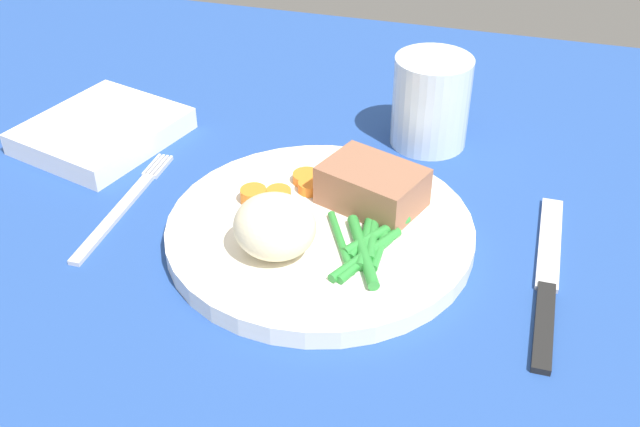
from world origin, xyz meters
TOP-DOWN VIEW (x-y plane):
  - dining_table at (0.00, 0.00)cm, footprint 120.00×90.00cm
  - dinner_plate at (-2.30, -2.39)cm, footprint 24.64×24.64cm
  - meat_portion at (1.02, 1.49)cm, footprint 9.38×7.98cm
  - mashed_potatoes at (-4.52, -6.82)cm, footprint 6.24×5.76cm
  - carrot_slices at (-6.35, 0.98)cm, footprint 6.16×6.35cm
  - green_beans at (1.95, -4.31)cm, footprint 6.82×9.68cm
  - fork at (-19.72, -2.64)cm, footprint 1.44×16.60cm
  - knife at (15.59, -2.67)cm, footprint 1.70×20.50cm
  - water_glass at (3.45, 15.55)cm, footprint 7.30×7.30cm
  - napkin at (-27.06, 7.08)cm, footprint 15.52×16.62cm

SIDE VIEW (x-z plane):
  - dining_table at x=0.00cm, z-range 0.00..2.00cm
  - knife at x=15.59cm, z-range 1.88..2.52cm
  - fork at x=-19.72cm, z-range 2.00..2.40cm
  - dinner_plate at x=-2.30cm, z-range 2.00..3.60cm
  - napkin at x=-27.06cm, z-range 2.00..4.14cm
  - green_beans at x=1.95cm, z-range 3.54..4.42cm
  - carrot_slices at x=-6.35cm, z-range 3.48..4.71cm
  - meat_portion at x=1.02cm, z-range 3.60..7.02cm
  - water_glass at x=3.45cm, z-range 1.35..10.08cm
  - mashed_potatoes at x=-4.52cm, z-range 3.60..8.46cm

